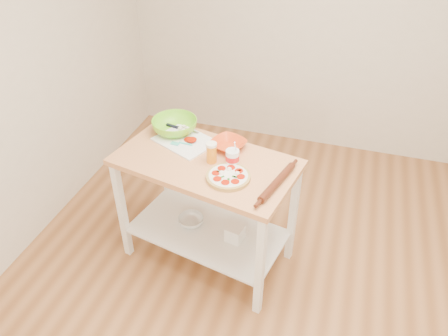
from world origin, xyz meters
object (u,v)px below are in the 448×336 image
(green_bowl, at_px, (175,126))
(yogurt_tub, at_px, (232,157))
(spatula, at_px, (181,144))
(beer_pint, at_px, (212,153))
(knife, at_px, (178,128))
(orange_bowl, at_px, (228,145))
(rolling_pin, at_px, (277,182))
(shelf_bin, at_px, (235,233))
(prep_island, at_px, (206,189))
(cutting_board, at_px, (185,140))
(pizza, at_px, (228,176))
(shelf_glass_bowl, at_px, (191,221))

(green_bowl, distance_m, yogurt_tub, 0.58)
(spatula, height_order, beer_pint, beer_pint)
(beer_pint, bearing_deg, knife, 139.59)
(orange_bowl, xyz_separation_m, rolling_pin, (0.41, -0.31, -0.00))
(knife, xyz_separation_m, shelf_bin, (0.55, -0.34, -0.60))
(beer_pint, bearing_deg, prep_island, 176.61)
(rolling_pin, bearing_deg, green_bowl, 154.68)
(cutting_board, bearing_deg, knife, 154.62)
(rolling_pin, bearing_deg, orange_bowl, 142.60)
(orange_bowl, height_order, yogurt_tub, yogurt_tub)
(shelf_bin, bearing_deg, orange_bowl, 119.22)
(cutting_board, distance_m, shelf_bin, 0.76)
(beer_pint, relative_size, rolling_pin, 0.35)
(spatula, bearing_deg, beer_pint, -19.49)
(spatula, height_order, knife, knife)
(green_bowl, bearing_deg, pizza, -38.01)
(pizza, xyz_separation_m, beer_pint, (-0.16, 0.14, 0.06))
(green_bowl, bearing_deg, shelf_bin, -28.65)
(pizza, bearing_deg, knife, 139.12)
(prep_island, height_order, pizza, pizza)
(pizza, relative_size, knife, 1.03)
(orange_bowl, bearing_deg, shelf_bin, -60.78)
(pizza, distance_m, beer_pint, 0.22)
(knife, bearing_deg, shelf_glass_bowl, -45.79)
(prep_island, distance_m, orange_bowl, 0.35)
(pizza, distance_m, shelf_glass_bowl, 0.73)
(pizza, distance_m, knife, 0.70)
(yogurt_tub, xyz_separation_m, shelf_bin, (0.04, -0.04, -0.64))
(pizza, height_order, green_bowl, green_bowl)
(rolling_pin, bearing_deg, shelf_glass_bowl, 166.81)
(green_bowl, distance_m, shelf_bin, 0.89)
(beer_pint, relative_size, yogurt_tub, 0.75)
(rolling_pin, bearing_deg, cutting_board, 157.15)
(spatula, xyz_separation_m, orange_bowl, (0.32, 0.07, 0.01))
(yogurt_tub, bearing_deg, pizza, -82.84)
(cutting_board, relative_size, orange_bowl, 2.13)
(beer_pint, relative_size, shelf_glass_bowl, 0.74)
(cutting_board, xyz_separation_m, shelf_bin, (0.44, -0.21, -0.59))
(beer_pint, bearing_deg, shelf_glass_bowl, 170.67)
(spatula, relative_size, beer_pint, 1.07)
(pizza, bearing_deg, green_bowl, 141.99)
(orange_bowl, bearing_deg, rolling_pin, -37.40)
(pizza, xyz_separation_m, green_bowl, (-0.53, 0.42, 0.04))
(prep_island, height_order, spatula, spatula)
(pizza, xyz_separation_m, shelf_bin, (0.02, 0.11, -0.60))
(shelf_glass_bowl, bearing_deg, knife, 122.71)
(prep_island, height_order, knife, knife)
(prep_island, bearing_deg, rolling_pin, -13.75)
(spatula, xyz_separation_m, knife, (-0.10, 0.20, 0.00))
(cutting_board, relative_size, knife, 1.80)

